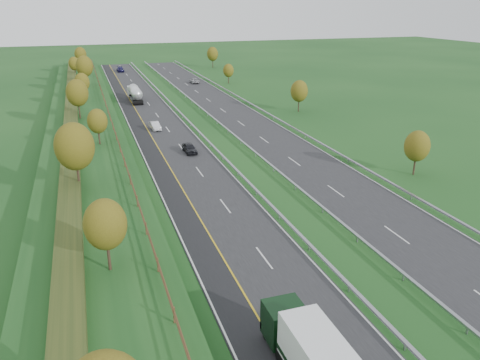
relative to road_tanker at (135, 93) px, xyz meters
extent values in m
plane|color=#174018|center=(9.13, -32.46, -1.86)|extent=(400.00, 400.00, 0.00)
cube|color=black|center=(1.13, -27.46, -1.84)|extent=(10.50, 200.00, 0.04)
cube|color=black|center=(17.63, -27.46, -1.84)|extent=(10.50, 200.00, 0.04)
cube|color=black|center=(-2.62, -27.46, -1.84)|extent=(3.00, 200.00, 0.04)
cube|color=silver|center=(-3.92, -27.46, -1.81)|extent=(0.15, 200.00, 0.01)
cube|color=gold|center=(-1.12, -27.46, -1.81)|extent=(0.15, 200.00, 0.01)
cube|color=silver|center=(6.18, -27.46, -1.81)|extent=(0.15, 200.00, 0.01)
cube|color=silver|center=(12.58, -27.46, -1.81)|extent=(0.15, 200.00, 0.01)
cube|color=silver|center=(22.68, -27.46, -1.81)|extent=(0.15, 200.00, 0.01)
cube|color=silver|center=(2.38, -88.46, -1.81)|extent=(0.15, 4.00, 0.01)
cube|color=silver|center=(2.38, -76.46, -1.81)|extent=(0.15, 4.00, 0.01)
cube|color=silver|center=(16.38, -76.46, -1.81)|extent=(0.15, 4.00, 0.01)
cube|color=silver|center=(2.38, -64.46, -1.81)|extent=(0.15, 4.00, 0.01)
cube|color=silver|center=(16.38, -64.46, -1.81)|extent=(0.15, 4.00, 0.01)
cube|color=silver|center=(2.38, -52.46, -1.81)|extent=(0.15, 4.00, 0.01)
cube|color=silver|center=(16.38, -52.46, -1.81)|extent=(0.15, 4.00, 0.01)
cube|color=silver|center=(2.38, -40.46, -1.81)|extent=(0.15, 4.00, 0.01)
cube|color=silver|center=(16.38, -40.46, -1.81)|extent=(0.15, 4.00, 0.01)
cube|color=silver|center=(2.38, -28.46, -1.81)|extent=(0.15, 4.00, 0.01)
cube|color=silver|center=(16.38, -28.46, -1.81)|extent=(0.15, 4.00, 0.01)
cube|color=silver|center=(2.38, -16.46, -1.81)|extent=(0.15, 4.00, 0.01)
cube|color=silver|center=(16.38, -16.46, -1.81)|extent=(0.15, 4.00, 0.01)
cube|color=silver|center=(2.38, -4.46, -1.81)|extent=(0.15, 4.00, 0.01)
cube|color=silver|center=(16.38, -4.46, -1.81)|extent=(0.15, 4.00, 0.01)
cube|color=silver|center=(2.38, 7.54, -1.81)|extent=(0.15, 4.00, 0.01)
cube|color=silver|center=(16.38, 7.54, -1.81)|extent=(0.15, 4.00, 0.01)
cube|color=silver|center=(2.38, 19.54, -1.81)|extent=(0.15, 4.00, 0.01)
cube|color=silver|center=(16.38, 19.54, -1.81)|extent=(0.15, 4.00, 0.01)
cube|color=silver|center=(2.38, 31.54, -1.81)|extent=(0.15, 4.00, 0.01)
cube|color=silver|center=(16.38, 31.54, -1.81)|extent=(0.15, 4.00, 0.01)
cube|color=silver|center=(2.38, 43.54, -1.81)|extent=(0.15, 4.00, 0.01)
cube|color=silver|center=(16.38, 43.54, -1.81)|extent=(0.15, 4.00, 0.01)
cube|color=silver|center=(2.38, 55.54, -1.81)|extent=(0.15, 4.00, 0.01)
cube|color=silver|center=(16.38, 55.54, -1.81)|extent=(0.15, 4.00, 0.01)
cube|color=silver|center=(2.38, 67.54, -1.81)|extent=(0.15, 4.00, 0.01)
cube|color=silver|center=(16.38, 67.54, -1.81)|extent=(0.15, 4.00, 0.01)
cube|color=#174018|center=(-11.87, -27.46, -0.86)|extent=(12.00, 200.00, 2.00)
cube|color=#253515|center=(-13.87, -27.46, 0.69)|extent=(2.20, 180.00, 1.10)
cube|color=#422B19|center=(-7.37, -27.46, 0.69)|extent=(0.08, 184.00, 0.10)
cube|color=#422B19|center=(-7.37, -27.46, 1.09)|extent=(0.08, 184.00, 0.10)
cube|color=#422B19|center=(-7.37, -85.46, 0.74)|extent=(0.12, 0.12, 1.20)
cube|color=#422B19|center=(-7.37, -78.96, 0.74)|extent=(0.12, 0.12, 1.20)
cube|color=#422B19|center=(-7.37, -72.46, 0.74)|extent=(0.12, 0.12, 1.20)
cube|color=#422B19|center=(-7.37, -65.96, 0.74)|extent=(0.12, 0.12, 1.20)
cube|color=#422B19|center=(-7.37, -59.46, 0.74)|extent=(0.12, 0.12, 1.20)
cube|color=#422B19|center=(-7.37, -52.96, 0.74)|extent=(0.12, 0.12, 1.20)
cube|color=#422B19|center=(-7.37, -46.46, 0.74)|extent=(0.12, 0.12, 1.20)
cube|color=#422B19|center=(-7.37, -39.96, 0.74)|extent=(0.12, 0.12, 1.20)
cube|color=#422B19|center=(-7.37, -33.46, 0.74)|extent=(0.12, 0.12, 1.20)
cube|color=#422B19|center=(-7.37, -26.96, 0.74)|extent=(0.12, 0.12, 1.20)
cube|color=#422B19|center=(-7.37, -20.46, 0.74)|extent=(0.12, 0.12, 1.20)
cube|color=#422B19|center=(-7.37, -13.96, 0.74)|extent=(0.12, 0.12, 1.20)
cube|color=#422B19|center=(-7.37, -7.46, 0.74)|extent=(0.12, 0.12, 1.20)
cube|color=#422B19|center=(-7.37, -0.96, 0.74)|extent=(0.12, 0.12, 1.20)
cube|color=#422B19|center=(-7.37, 5.54, 0.74)|extent=(0.12, 0.12, 1.20)
cube|color=#422B19|center=(-7.37, 12.04, 0.74)|extent=(0.12, 0.12, 1.20)
cube|color=#422B19|center=(-7.37, 18.54, 0.74)|extent=(0.12, 0.12, 1.20)
cube|color=#422B19|center=(-7.37, 25.04, 0.74)|extent=(0.12, 0.12, 1.20)
cube|color=#422B19|center=(-7.37, 31.54, 0.74)|extent=(0.12, 0.12, 1.20)
cube|color=#422B19|center=(-7.37, 38.04, 0.74)|extent=(0.12, 0.12, 1.20)
cube|color=#422B19|center=(-7.37, 44.54, 0.74)|extent=(0.12, 0.12, 1.20)
cube|color=#422B19|center=(-7.37, 51.04, 0.74)|extent=(0.12, 0.12, 1.20)
cube|color=#422B19|center=(-7.37, 57.54, 0.74)|extent=(0.12, 0.12, 1.20)
cube|color=#422B19|center=(-7.37, 64.04, 0.74)|extent=(0.12, 0.12, 1.20)
cube|color=gray|center=(6.83, -27.46, -1.24)|extent=(0.32, 200.00, 0.18)
cube|color=gray|center=(6.83, -90.46, -1.58)|extent=(0.10, 0.14, 0.56)
cube|color=gray|center=(6.83, -83.46, -1.58)|extent=(0.10, 0.14, 0.56)
cube|color=gray|center=(6.83, -76.46, -1.58)|extent=(0.10, 0.14, 0.56)
cube|color=gray|center=(6.83, -69.46, -1.58)|extent=(0.10, 0.14, 0.56)
cube|color=gray|center=(6.83, -62.46, -1.58)|extent=(0.10, 0.14, 0.56)
cube|color=gray|center=(6.83, -55.46, -1.58)|extent=(0.10, 0.14, 0.56)
cube|color=gray|center=(6.83, -48.46, -1.58)|extent=(0.10, 0.14, 0.56)
cube|color=gray|center=(6.83, -41.46, -1.58)|extent=(0.10, 0.14, 0.56)
cube|color=gray|center=(6.83, -34.46, -1.58)|extent=(0.10, 0.14, 0.56)
cube|color=gray|center=(6.83, -27.46, -1.58)|extent=(0.10, 0.14, 0.56)
cube|color=gray|center=(6.83, -20.46, -1.58)|extent=(0.10, 0.14, 0.56)
cube|color=gray|center=(6.83, -13.46, -1.58)|extent=(0.10, 0.14, 0.56)
cube|color=gray|center=(6.83, -6.46, -1.58)|extent=(0.10, 0.14, 0.56)
cube|color=gray|center=(6.83, 0.54, -1.58)|extent=(0.10, 0.14, 0.56)
cube|color=gray|center=(6.83, 7.54, -1.58)|extent=(0.10, 0.14, 0.56)
cube|color=gray|center=(6.83, 14.54, -1.58)|extent=(0.10, 0.14, 0.56)
cube|color=gray|center=(6.83, 21.54, -1.58)|extent=(0.10, 0.14, 0.56)
cube|color=gray|center=(6.83, 28.54, -1.58)|extent=(0.10, 0.14, 0.56)
cube|color=gray|center=(6.83, 35.54, -1.58)|extent=(0.10, 0.14, 0.56)
cube|color=gray|center=(6.83, 42.54, -1.58)|extent=(0.10, 0.14, 0.56)
cube|color=gray|center=(6.83, 49.54, -1.58)|extent=(0.10, 0.14, 0.56)
cube|color=gray|center=(6.83, 56.54, -1.58)|extent=(0.10, 0.14, 0.56)
cube|color=gray|center=(6.83, 63.54, -1.58)|extent=(0.10, 0.14, 0.56)
cube|color=gray|center=(6.83, 70.54, -1.58)|extent=(0.10, 0.14, 0.56)
cube|color=gray|center=(11.93, -27.46, -1.24)|extent=(0.32, 200.00, 0.18)
cube|color=gray|center=(11.93, -90.46, -1.58)|extent=(0.10, 0.14, 0.56)
cube|color=gray|center=(11.93, -83.46, -1.58)|extent=(0.10, 0.14, 0.56)
cube|color=gray|center=(11.93, -76.46, -1.58)|extent=(0.10, 0.14, 0.56)
cube|color=gray|center=(11.93, -69.46, -1.58)|extent=(0.10, 0.14, 0.56)
cube|color=gray|center=(11.93, -62.46, -1.58)|extent=(0.10, 0.14, 0.56)
cube|color=gray|center=(11.93, -55.46, -1.58)|extent=(0.10, 0.14, 0.56)
cube|color=gray|center=(11.93, -48.46, -1.58)|extent=(0.10, 0.14, 0.56)
cube|color=gray|center=(11.93, -41.46, -1.58)|extent=(0.10, 0.14, 0.56)
cube|color=gray|center=(11.93, -34.46, -1.58)|extent=(0.10, 0.14, 0.56)
cube|color=gray|center=(11.93, -27.46, -1.58)|extent=(0.10, 0.14, 0.56)
cube|color=gray|center=(11.93, -20.46, -1.58)|extent=(0.10, 0.14, 0.56)
cube|color=gray|center=(11.93, -13.46, -1.58)|extent=(0.10, 0.14, 0.56)
cube|color=gray|center=(11.93, -6.46, -1.58)|extent=(0.10, 0.14, 0.56)
cube|color=gray|center=(11.93, 0.54, -1.58)|extent=(0.10, 0.14, 0.56)
cube|color=gray|center=(11.93, 7.54, -1.58)|extent=(0.10, 0.14, 0.56)
cube|color=gray|center=(11.93, 14.54, -1.58)|extent=(0.10, 0.14, 0.56)
cube|color=gray|center=(11.93, 21.54, -1.58)|extent=(0.10, 0.14, 0.56)
cube|color=gray|center=(11.93, 28.54, -1.58)|extent=(0.10, 0.14, 0.56)
cube|color=gray|center=(11.93, 35.54, -1.58)|extent=(0.10, 0.14, 0.56)
cube|color=gray|center=(11.93, 42.54, -1.58)|extent=(0.10, 0.14, 0.56)
cube|color=gray|center=(11.93, 49.54, -1.58)|extent=(0.10, 0.14, 0.56)
cube|color=gray|center=(11.93, 56.54, -1.58)|extent=(0.10, 0.14, 0.56)
cube|color=gray|center=(11.93, 63.54, -1.58)|extent=(0.10, 0.14, 0.56)
cube|color=gray|center=(11.93, 70.54, -1.58)|extent=(0.10, 0.14, 0.56)
cube|color=gray|center=(23.43, -27.46, -1.24)|extent=(0.32, 200.00, 0.18)
cube|color=gray|center=(23.43, -69.46, -1.58)|extent=(0.10, 0.14, 0.56)
cube|color=gray|center=(23.43, -55.46, -1.58)|extent=(0.10, 0.14, 0.56)
cube|color=gray|center=(23.43, -41.46, -1.58)|extent=(0.10, 0.14, 0.56)
cube|color=gray|center=(23.43, -27.46, -1.58)|extent=(0.10, 0.14, 0.56)
cube|color=gray|center=(23.43, -13.46, -1.58)|extent=(0.10, 0.14, 0.56)
cube|color=gray|center=(23.43, 0.54, -1.58)|extent=(0.10, 0.14, 0.56)
cube|color=gray|center=(23.43, 14.54, -1.58)|extent=(0.10, 0.14, 0.56)
cube|color=gray|center=(23.43, 28.54, -1.58)|extent=(0.10, 0.14, 0.56)
cube|color=gray|center=(23.43, 42.54, -1.58)|extent=(0.10, 0.14, 0.56)
cube|color=gray|center=(23.43, 56.54, -1.58)|extent=(0.10, 0.14, 0.56)
cube|color=gray|center=(23.43, 70.54, -1.58)|extent=(0.10, 0.14, 0.56)
cylinder|color=#2D2116|center=(-10.87, -77.46, 1.35)|extent=(0.24, 0.24, 2.43)
ellipsoid|color=#4D4310|center=(-10.87, -77.46, 4.03)|extent=(3.24, 3.24, 4.05)
cylinder|color=#2D2116|center=(-12.87, -59.46, 1.71)|extent=(0.24, 0.24, 3.15)
ellipsoid|color=#4D4310|center=(-12.87, -59.46, 5.18)|extent=(4.20, 4.20, 5.25)
cylinder|color=#2D2116|center=(-9.87, -41.46, 1.22)|extent=(0.24, 0.24, 2.16)
ellipsoid|color=#4D4310|center=(-9.87, -41.46, 3.59)|extent=(2.88, 2.88, 3.60)
cylinder|color=#2D2116|center=(-12.37, -23.46, 1.58)|extent=(0.24, 0.24, 2.88)
ellipsoid|color=#4D4310|center=(-12.37, -23.46, 4.75)|extent=(3.84, 3.84, 4.80)
cylinder|color=#2D2116|center=(-11.37, -5.46, 1.31)|extent=(0.24, 0.24, 2.34)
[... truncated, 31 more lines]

